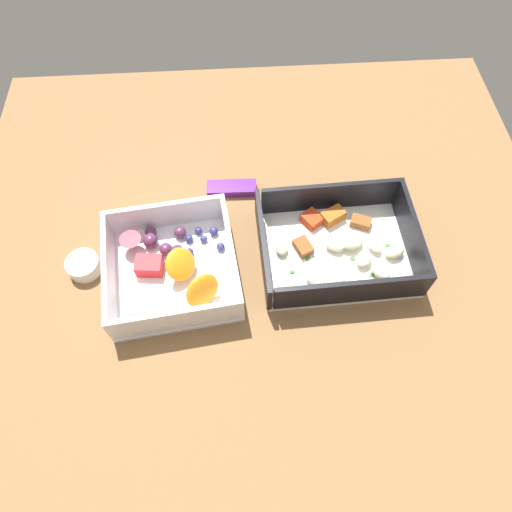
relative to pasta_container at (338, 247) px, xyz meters
The scene contains 5 objects.
table_surface 10.31cm from the pasta_container, 169.82° to the right, with size 80.00×80.00×2.00cm, color brown.
pasta_container is the anchor object (origin of this frame).
fruit_bowl 21.50cm from the pasta_container, behind, with size 17.47×17.39×5.39cm.
candy_bar 17.63cm from the pasta_container, 139.52° to the left, with size 7.00×2.40×1.20cm, color #51197A.
paper_cup_liner 32.76cm from the pasta_container, behind, with size 4.19×4.19×1.99cm, color white.
Camera 1 is at (-2.84, -27.97, 54.06)cm, focal length 32.04 mm.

